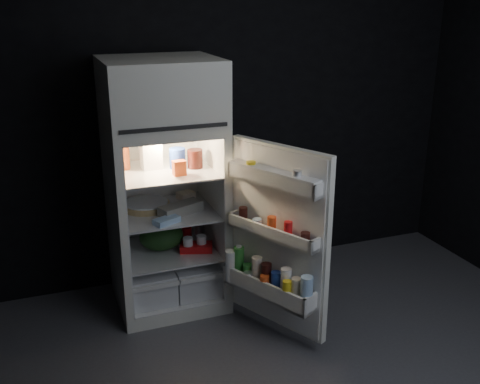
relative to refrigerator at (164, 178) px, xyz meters
name	(u,v)px	position (x,y,z in m)	size (l,w,h in m)	color
wall_back	(220,107)	(0.55, 0.38, 0.39)	(4.00, 0.00, 2.70)	black
refrigerator	(164,178)	(0.00, 0.00, 0.00)	(0.76, 0.71, 1.78)	white
fridge_door	(275,243)	(0.54, -0.71, -0.28)	(0.50, 0.73, 1.22)	white
milk_jug	(151,151)	(-0.08, 0.04, 0.19)	(0.13, 0.13, 0.24)	white
mayo_jar	(177,158)	(0.10, -0.03, 0.14)	(0.11, 0.11, 0.14)	#1E3DA3
jam_jar	(195,159)	(0.21, -0.07, 0.14)	(0.11, 0.11, 0.13)	black
amber_bottle	(124,154)	(-0.25, 0.07, 0.18)	(0.08, 0.08, 0.22)	#B4481C
small_carton	(179,168)	(0.06, -0.20, 0.12)	(0.08, 0.06, 0.10)	#DF4B1A
egg_carton	(181,209)	(0.08, -0.13, -0.19)	(0.31, 0.12, 0.07)	gray
pie	(146,206)	(-0.13, 0.05, -0.21)	(0.34, 0.34, 0.04)	#A38956
flat_package	(167,221)	(-0.06, -0.28, -0.21)	(0.18, 0.09, 0.04)	#94BBE4
wrapped_pkg	(186,195)	(0.20, 0.15, -0.20)	(0.12, 0.10, 0.05)	beige
produce_bag	(161,236)	(-0.04, -0.02, -0.43)	(0.32, 0.27, 0.20)	#193815
yogurt_tray	(196,247)	(0.18, -0.14, -0.50)	(0.23, 0.12, 0.05)	red
small_can_red	(187,233)	(0.18, 0.09, -0.48)	(0.07, 0.07, 0.09)	red
small_can_silver	(198,228)	(0.28, 0.14, -0.48)	(0.07, 0.07, 0.09)	silver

